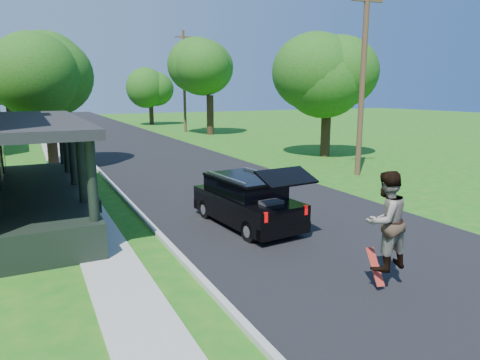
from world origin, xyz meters
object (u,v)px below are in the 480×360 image
skateboarder (385,221)px  tree_right_near (327,67)px  black_suv (247,201)px  utility_pole_near (363,81)px

skateboarder → tree_right_near: tree_right_near is taller
black_suv → tree_right_near: 15.50m
skateboarder → utility_pole_near: size_ratio=0.24×
tree_right_near → utility_pole_near: size_ratio=0.93×
black_suv → skateboarder: bearing=-89.0°
black_suv → utility_pole_near: bearing=23.9°
black_suv → utility_pole_near: size_ratio=0.51×
black_suv → tree_right_near: size_ratio=0.55×
skateboarder → utility_pole_near: (7.87, 9.62, 2.96)m
tree_right_near → skateboarder: bearing=-123.6°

